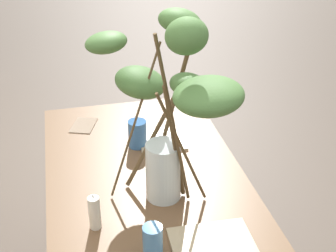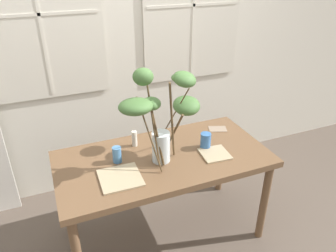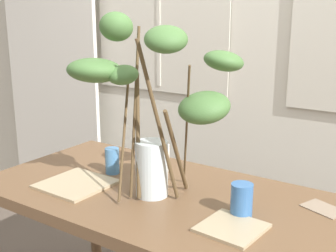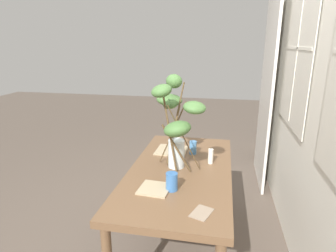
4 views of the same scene
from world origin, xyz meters
TOP-DOWN VIEW (x-y plane):
  - dining_table at (0.00, 0.00)m, footprint 1.55×0.78m
  - vase_with_branches at (-0.02, -0.05)m, footprint 0.67×0.50m
  - drinking_glass_blue_left at (-0.33, 0.06)m, footprint 0.06×0.06m
  - drinking_glass_blue_right at (0.34, -0.01)m, footprint 0.08×0.08m
  - plate_square_left at (-0.36, -0.14)m, footprint 0.28×0.28m
  - plate_square_right at (0.36, -0.12)m, footprint 0.22×0.22m
  - napkin_folded at (0.57, 0.21)m, footprint 0.17×0.15m
  - pillar_candle at (-0.15, 0.22)m, footprint 0.04×0.04m

SIDE VIEW (x-z plane):
  - dining_table at x=0.00m, z-range 0.30..1.06m
  - napkin_folded at x=0.57m, z-range 0.76..0.76m
  - plate_square_right at x=0.36m, z-range 0.76..0.77m
  - plate_square_left at x=-0.36m, z-range 0.76..0.77m
  - drinking_glass_blue_left at x=-0.33m, z-range 0.76..0.88m
  - drinking_glass_blue_right at x=0.34m, z-range 0.76..0.88m
  - pillar_candle at x=-0.15m, z-range 0.75..0.89m
  - vase_with_branches at x=-0.02m, z-range 0.80..1.52m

